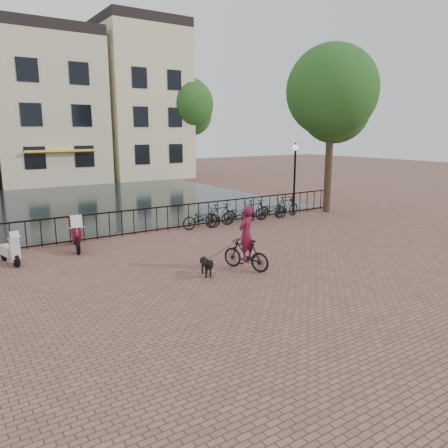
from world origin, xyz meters
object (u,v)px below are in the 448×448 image
lamp_post (295,167)px  dog (206,266)px  scooter (9,246)px  motorcycle (76,230)px  cyclist (246,242)px

lamp_post → dog: size_ratio=3.83×
lamp_post → scooter: 13.14m
scooter → dog: bearing=-56.7°
dog → scooter: 6.28m
dog → motorcycle: (-2.29, 5.03, 0.40)m
motorcycle → lamp_post: bearing=14.2°
lamp_post → dog: 10.30m
cyclist → dog: bearing=-29.8°
lamp_post → cyclist: 9.30m
lamp_post → motorcycle: lamp_post is taller
dog → motorcycle: 5.54m
dog → motorcycle: motorcycle is taller
lamp_post → motorcycle: 10.87m
cyclist → scooter: cyclist is taller
motorcycle → scooter: (-2.24, -0.68, -0.11)m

